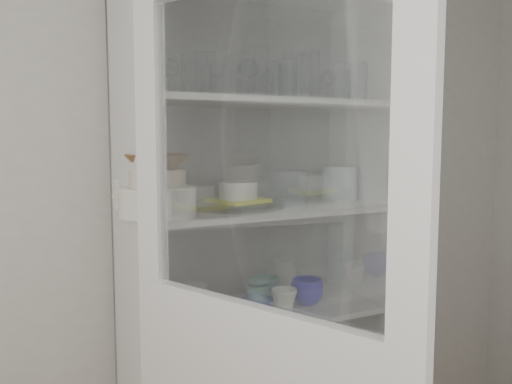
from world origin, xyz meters
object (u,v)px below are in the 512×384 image
pantry_cabinet (249,284)px  glass_platter (238,205)px  cream_bowl (157,178)px  grey_bowl_stack (340,183)px  yellow_trivet (238,200)px  mug_white (284,301)px  terracotta_bowl (157,162)px  goblet_3 (329,86)px  goblet_1 (248,78)px  goblet_2 (271,84)px  teal_jar (258,293)px  measuring_cups (230,312)px  white_ramekin (238,190)px  mug_blue (307,291)px  mug_teal (266,289)px  white_canister (194,301)px  plate_stack_back (143,193)px  plate_stack_front (158,201)px

pantry_cabinet → glass_platter: 0.35m
cream_bowl → grey_bowl_stack: cream_bowl is taller
yellow_trivet → mug_white: 0.42m
terracotta_bowl → grey_bowl_stack: 0.83m
goblet_3 → goblet_1: bearing=-179.7°
cream_bowl → goblet_2: bearing=20.5°
teal_jar → yellow_trivet: bearing=-167.1°
glass_platter → pantry_cabinet: bearing=40.0°
goblet_2 → grey_bowl_stack: goblet_2 is taller
pantry_cabinet → glass_platter: size_ratio=5.95×
terracotta_bowl → measuring_cups: size_ratio=2.25×
measuring_cups → goblet_3: bearing=13.3°
goblet_1 → white_ramekin: size_ratio=1.18×
terracotta_bowl → white_ramekin: 0.36m
goblet_2 → yellow_trivet: (-0.21, -0.12, -0.45)m
mug_blue → teal_jar: bearing=161.2°
mug_teal → mug_white: size_ratio=1.09×
glass_platter → goblet_2: bearing=30.9°
yellow_trivet → measuring_cups: yellow_trivet is taller
pantry_cabinet → mug_blue: bearing=-28.8°
yellow_trivet → white_canister: 0.41m
yellow_trivet → grey_bowl_stack: bearing=3.4°
goblet_3 → measuring_cups: goblet_3 is taller
mug_blue → glass_platter: bearing=172.0°
goblet_2 → mug_blue: (0.07, -0.17, -0.82)m
glass_platter → mug_teal: bearing=23.1°
pantry_cabinet → plate_stack_back: pantry_cabinet is taller
goblet_1 → plate_stack_front: size_ratio=0.69×
goblet_2 → teal_jar: bearing=-137.7°
cream_bowl → white_canister: (0.16, 0.10, -0.47)m
mug_blue → teal_jar: same height
yellow_trivet → glass_platter: bearing=0.0°
yellow_trivet → mug_blue: size_ratio=1.42×
glass_platter → teal_jar: bearing=12.9°
goblet_3 → mug_white: (-0.31, -0.17, -0.83)m
goblet_3 → mug_teal: 0.88m
plate_stack_front → cream_bowl: 0.08m
terracotta_bowl → white_canister: (0.16, 0.10, -0.52)m
goblet_1 → measuring_cups: 0.89m
plate_stack_back → mug_teal: plate_stack_back is taller
teal_jar → measuring_cups: bearing=-155.7°
yellow_trivet → white_canister: size_ratio=1.55×
plate_stack_back → yellow_trivet: 0.35m
goblet_3 → mug_white: goblet_3 is taller
mug_teal → measuring_cups: (-0.21, -0.11, -0.03)m
cream_bowl → mug_teal: cream_bowl is taller
plate_stack_front → plate_stack_back: bearing=86.9°
white_ramekin → mug_teal: (0.16, 0.07, -0.42)m
mug_teal → goblet_2: bearing=65.0°
measuring_cups → yellow_trivet: bearing=39.7°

